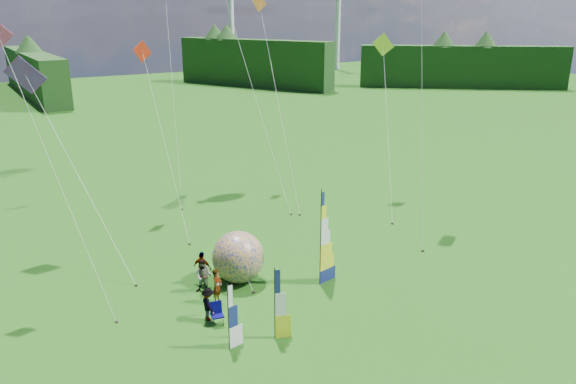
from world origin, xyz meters
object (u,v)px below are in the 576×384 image
side_banner_left (275,305)px  spectator_c (208,304)px  bol_inflatable (238,257)px  side_banner_far (228,318)px  feather_banner_main (321,240)px  spectator_d (202,268)px  kite_whale (245,51)px  camp_chair (217,314)px  spectator_b (204,276)px  spectator_a (217,286)px

side_banner_left → spectator_c: size_ratio=2.08×
bol_inflatable → spectator_c: 4.19m
side_banner_far → bol_inflatable: bearing=50.5°
feather_banner_main → side_banner_far: size_ratio=1.71×
spectator_d → kite_whale: bearing=-72.5°
side_banner_far → camp_chair: (0.44, 2.14, -0.98)m
bol_inflatable → camp_chair: bol_inflatable is taller
kite_whale → spectator_b: bearing=-137.0°
side_banner_far → kite_whale: 23.94m
spectator_d → kite_whale: size_ratio=0.08×
bol_inflatable → spectator_d: bearing=157.8°
spectator_a → side_banner_far: bearing=-150.4°
spectator_a → spectator_c: size_ratio=1.11×
side_banner_far → spectator_b: (1.20, 5.35, -0.59)m
camp_chair → bol_inflatable: bearing=61.7°
spectator_a → camp_chair: spectator_a is taller
feather_banner_main → bol_inflatable: feather_banner_main is taller
camp_chair → spectator_a: bearing=76.2°
spectator_b → camp_chair: 3.32m
bol_inflatable → side_banner_left: bearing=-101.7°
side_banner_left → camp_chair: bearing=143.2°
spectator_d → kite_whale: kite_whale is taller
bol_inflatable → spectator_a: bearing=-141.8°
feather_banner_main → spectator_c: 6.73m
bol_inflatable → kite_whale: bearing=60.1°
side_banner_left → bol_inflatable: 6.02m
feather_banner_main → bol_inflatable: bearing=130.3°
spectator_c → spectator_d: bearing=-18.1°
side_banner_left → bol_inflatable: side_banner_left is taller
side_banner_left → spectator_a: size_ratio=1.87×
feather_banner_main → side_banner_far: feather_banner_main is taller
feather_banner_main → spectator_b: (-5.56, 2.49, -1.67)m
side_banner_left → feather_banner_main: bearing=53.8°
bol_inflatable → spectator_d: bol_inflatable is taller
spectator_b → spectator_c: 2.78m
spectator_b → spectator_d: size_ratio=1.01×
spectator_b → spectator_a: bearing=-47.0°
spectator_c → spectator_d: spectator_d is taller
spectator_d → spectator_c: bearing=124.5°
side_banner_far → kite_whale: (11.04, 18.99, 9.52)m
spectator_a → kite_whale: kite_whale is taller
side_banner_far → spectator_c: (0.26, 2.73, -0.70)m
feather_banner_main → side_banner_far: bearing=-168.7°
kite_whale → camp_chair: bearing=-133.4°
kite_whale → spectator_a: bearing=-134.1°
spectator_b → camp_chair: (-0.76, -3.21, -0.39)m
side_banner_far → bol_inflatable: (3.30, 5.56, -0.12)m
bol_inflatable → camp_chair: 4.55m
kite_whale → bol_inflatable: bearing=-131.1°
spectator_a → spectator_c: bearing=-171.9°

